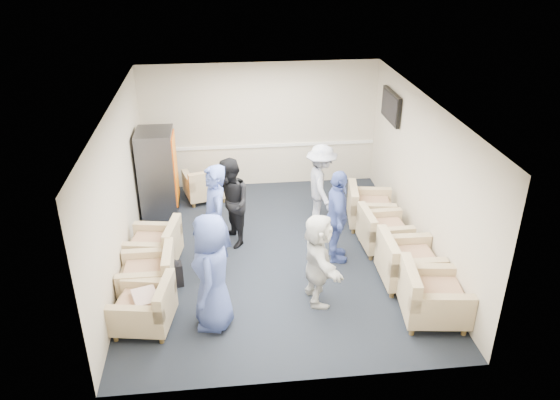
{
  "coord_description": "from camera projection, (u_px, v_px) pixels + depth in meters",
  "views": [
    {
      "loc": [
        -0.82,
        -8.08,
        5.11
      ],
      "look_at": [
        0.11,
        0.2,
        0.96
      ],
      "focal_mm": 35.0,
      "sensor_mm": 36.0,
      "label": 1
    }
  ],
  "objects": [
    {
      "name": "person_back_left",
      "position": [
        230.0,
        203.0,
        9.52
      ],
      "size": [
        0.86,
        0.96,
        1.62
      ],
      "primitive_type": "imported",
      "rotation": [
        0.0,
        0.0,
        -1.21
      ],
      "color": "black",
      "rests_on": "floor"
    },
    {
      "name": "pillow",
      "position": [
        145.0,
        299.0,
        7.61
      ],
      "size": [
        0.44,
        0.51,
        0.12
      ],
      "primitive_type": "cube",
      "rotation": [
        0.0,
        0.0,
        -1.26
      ],
      "color": "beige",
      "rests_on": "armchair_left_near"
    },
    {
      "name": "armchair_right_near",
      "position": [
        430.0,
        298.0,
        7.83
      ],
      "size": [
        1.0,
        1.0,
        0.72
      ],
      "rotation": [
        0.0,
        0.0,
        1.45
      ],
      "color": "tan",
      "rests_on": "floor"
    },
    {
      "name": "right_wall",
      "position": [
        422.0,
        177.0,
        9.2
      ],
      "size": [
        0.02,
        6.0,
        2.7
      ],
      "primitive_type": "cube",
      "color": "beige",
      "rests_on": "floor"
    },
    {
      "name": "person_mid_right",
      "position": [
        337.0,
        217.0,
        9.05
      ],
      "size": [
        0.49,
        0.99,
        1.64
      ],
      "primitive_type": "imported",
      "rotation": [
        0.0,
        0.0,
        1.48
      ],
      "color": "#4356A2",
      "rests_on": "floor"
    },
    {
      "name": "armchair_right_far",
      "position": [
        368.0,
        209.0,
        10.37
      ],
      "size": [
        0.95,
        0.95,
        0.67
      ],
      "rotation": [
        0.0,
        0.0,
        1.42
      ],
      "color": "tan",
      "rests_on": "floor"
    },
    {
      "name": "person_back_right",
      "position": [
        321.0,
        185.0,
        10.26
      ],
      "size": [
        0.64,
        1.05,
        1.58
      ],
      "primitive_type": "imported",
      "rotation": [
        0.0,
        0.0,
        1.62
      ],
      "color": "silver",
      "rests_on": "floor"
    },
    {
      "name": "armchair_left_mid",
      "position": [
        151.0,
        276.0,
        8.37
      ],
      "size": [
        0.82,
        0.82,
        0.65
      ],
      "rotation": [
        0.0,
        0.0,
        -1.57
      ],
      "color": "tan",
      "rests_on": "floor"
    },
    {
      "name": "ceiling",
      "position": [
        274.0,
        104.0,
        8.35
      ],
      "size": [
        6.0,
        6.0,
        0.0
      ],
      "primitive_type": "plane",
      "rotation": [
        3.14,
        0.0,
        0.0
      ],
      "color": "silver",
      "rests_on": "back_wall"
    },
    {
      "name": "floor",
      "position": [
        275.0,
        254.0,
        9.55
      ],
      "size": [
        6.0,
        6.0,
        0.0
      ],
      "primitive_type": "plane",
      "color": "black",
      "rests_on": "ground"
    },
    {
      "name": "armchair_right_midnear",
      "position": [
        406.0,
        264.0,
        8.63
      ],
      "size": [
        0.91,
        0.91,
        0.71
      ],
      "rotation": [
        0.0,
        0.0,
        1.55
      ],
      "color": "tan",
      "rests_on": "floor"
    },
    {
      "name": "person_mid_left",
      "position": [
        215.0,
        221.0,
        8.65
      ],
      "size": [
        0.6,
        0.77,
        1.9
      ],
      "primitive_type": "imported",
      "rotation": [
        0.0,
        0.0,
        -1.35
      ],
      "color": "#4356A2",
      "rests_on": "floor"
    },
    {
      "name": "vending_machine",
      "position": [
        158.0,
        173.0,
        10.59
      ],
      "size": [
        0.7,
        0.81,
        1.72
      ],
      "color": "#4E4F56",
      "rests_on": "floor"
    },
    {
      "name": "backpack",
      "position": [
        174.0,
        272.0,
        8.61
      ],
      "size": [
        0.31,
        0.25,
        0.47
      ],
      "rotation": [
        0.0,
        0.0,
        0.21
      ],
      "color": "black",
      "rests_on": "floor"
    },
    {
      "name": "person_front_right",
      "position": [
        318.0,
        259.0,
        8.06
      ],
      "size": [
        0.51,
        1.38,
        1.46
      ],
      "primitive_type": "imported",
      "rotation": [
        0.0,
        0.0,
        1.63
      ],
      "color": "silver",
      "rests_on": "floor"
    },
    {
      "name": "armchair_left_far",
      "position": [
        157.0,
        248.0,
        9.12
      ],
      "size": [
        0.95,
        0.95,
        0.66
      ],
      "rotation": [
        0.0,
        0.0,
        -1.74
      ],
      "color": "tan",
      "rests_on": "floor"
    },
    {
      "name": "front_wall",
      "position": [
        301.0,
        293.0,
        6.28
      ],
      "size": [
        5.0,
        0.02,
        2.7
      ],
      "primitive_type": "cube",
      "color": "beige",
      "rests_on": "floor"
    },
    {
      "name": "armchair_corner",
      "position": [
        205.0,
        186.0,
        11.35
      ],
      "size": [
        0.95,
        0.95,
        0.62
      ],
      "rotation": [
        0.0,
        0.0,
        3.4
      ],
      "color": "tan",
      "rests_on": "floor"
    },
    {
      "name": "back_wall",
      "position": [
        260.0,
        126.0,
        11.62
      ],
      "size": [
        5.0,
        0.02,
        2.7
      ],
      "primitive_type": "cube",
      "color": "beige",
      "rests_on": "floor"
    },
    {
      "name": "armchair_right_midfar",
      "position": [
        381.0,
        233.0,
        9.58
      ],
      "size": [
        0.83,
        0.83,
        0.65
      ],
      "rotation": [
        0.0,
        0.0,
        1.6
      ],
      "color": "tan",
      "rests_on": "floor"
    },
    {
      "name": "armchair_left_near",
      "position": [
        147.0,
        309.0,
        7.67
      ],
      "size": [
        0.92,
        0.92,
        0.63
      ],
      "rotation": [
        0.0,
        0.0,
        -1.74
      ],
      "color": "tan",
      "rests_on": "floor"
    },
    {
      "name": "person_front_left",
      "position": [
        212.0,
        272.0,
        7.5
      ],
      "size": [
        0.67,
        0.93,
        1.75
      ],
      "primitive_type": "imported",
      "rotation": [
        0.0,
        0.0,
        -1.72
      ],
      "color": "#4356A2",
      "rests_on": "floor"
    },
    {
      "name": "left_wall",
      "position": [
        119.0,
        192.0,
        8.7
      ],
      "size": [
        0.02,
        6.0,
        2.7
      ],
      "primitive_type": "cube",
      "color": "beige",
      "rests_on": "floor"
    },
    {
      "name": "tv",
      "position": [
        391.0,
        107.0,
        10.48
      ],
      "size": [
        0.1,
        1.0,
        0.58
      ],
      "color": "black",
      "rests_on": "right_wall"
    },
    {
      "name": "chair_rail",
      "position": [
        261.0,
        146.0,
        11.8
      ],
      "size": [
        4.98,
        0.04,
        0.06
      ],
      "primitive_type": "cube",
      "color": "white",
      "rests_on": "back_wall"
    }
  ]
}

